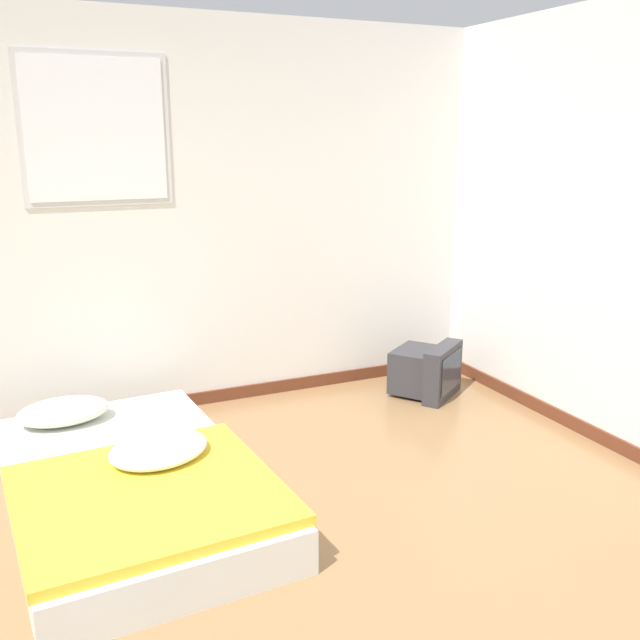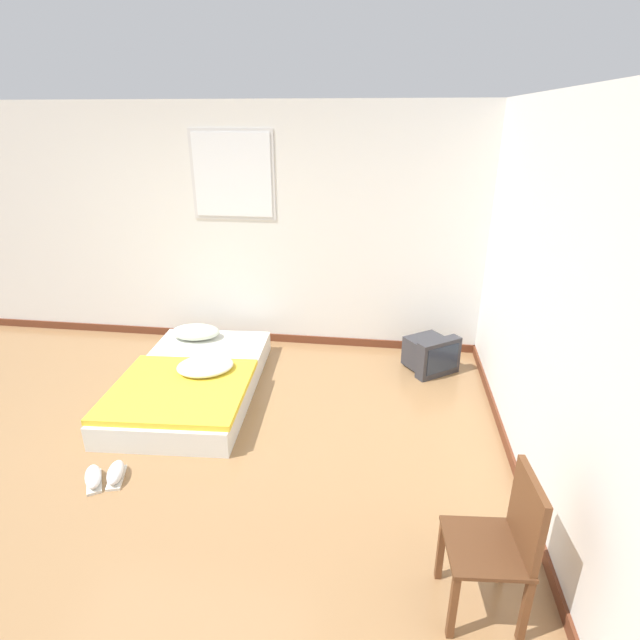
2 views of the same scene
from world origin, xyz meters
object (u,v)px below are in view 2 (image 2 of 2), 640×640
at_px(crt_tv, 430,354).
at_px(sneaker_pair, 105,475).
at_px(mattress_bed, 193,379).
at_px(wooden_chair, 505,537).

distance_m(crt_tv, sneaker_pair, 3.18).
bearing_deg(mattress_bed, sneaker_pair, -97.53).
distance_m(crt_tv, wooden_chair, 2.73).
height_order(wooden_chair, sneaker_pair, wooden_chair).
xyz_separation_m(mattress_bed, sneaker_pair, (-0.17, -1.29, -0.09)).
bearing_deg(mattress_bed, crt_tv, 18.74).
height_order(mattress_bed, wooden_chair, wooden_chair).
bearing_deg(mattress_bed, wooden_chair, -38.82).
distance_m(mattress_bed, sneaker_pair, 1.31).
relative_size(wooden_chair, sneaker_pair, 2.48).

